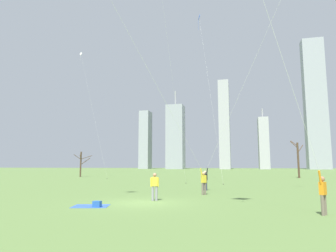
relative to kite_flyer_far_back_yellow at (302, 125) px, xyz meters
name	(u,v)px	position (x,y,z in m)	size (l,w,h in m)	color
ground_plane	(143,203)	(-7.95, 2.96, -3.76)	(400.00, 400.00, 0.00)	#5B7A3D
kite_flyer_far_back_yellow	(302,125)	(0.00, 0.00, 0.00)	(4.54, 3.35, 14.55)	#726656
kite_flyer_foreground_left_red	(221,141)	(-4.02, 11.28, 0.26)	(8.82, 4.79, 18.91)	#33384C
kite_flyer_midfield_left_purple	(187,150)	(-6.09, 6.97, -0.64)	(6.86, 8.90, 15.88)	#726656
bystander_far_off_by_trees	(155,185)	(-7.58, 3.99, -2.86)	(0.49, 0.30, 1.62)	gray
distant_kite_drifting_left_white	(85,73)	(-27.59, 30.78, 13.76)	(6.24, 1.08, 21.40)	white
distant_kite_low_near_trees_blue	(201,30)	(-7.12, 24.49, 16.20)	(3.22, 5.32, 22.58)	blue
picnic_spot	(94,205)	(-9.83, 0.76, -3.67)	(2.09, 1.81, 0.31)	#3359B2
bare_tree_leftmost	(298,158)	(6.82, 40.06, -0.55)	(2.11, 1.26, 6.25)	#4C3828
bare_tree_far_right_edge	(81,163)	(-30.44, 35.72, -1.32)	(3.15, 2.73, 4.50)	#4C3828
skyline_mid_tower_left	(176,137)	(-36.67, 147.19, 13.77)	(9.30, 9.27, 43.36)	#9EA3AD
skyline_short_annex	(264,143)	(9.70, 149.59, 9.62)	(5.04, 9.72, 31.70)	#B2B2B7
skyline_squat_block	(145,140)	(-56.13, 153.68, 13.02)	(5.69, 8.29, 33.57)	#9EA3AD
skyline_slender_spire	(224,125)	(-10.06, 148.27, 19.78)	(5.55, 10.61, 47.09)	#B2B2B7
skyline_tall_tower	(315,103)	(35.69, 149.72, 29.80)	(10.34, 6.92, 67.13)	#9EA3AD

